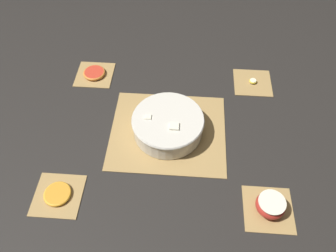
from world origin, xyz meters
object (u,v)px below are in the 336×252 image
Objects in this scene: fruit_salad_bowl at (168,124)px; grapefruit_slice at (94,73)px; apple_half at (270,205)px; orange_slice_whole at (57,194)px; banana_coin_single at (253,81)px.

fruit_salad_bowl is 0.42m from grapefruit_slice.
apple_half reaches higher than orange_slice_whole.
orange_slice_whole is 0.54m from grapefruit_slice.
banana_coin_single is at bearing 180.00° from grapefruit_slice.
grapefruit_slice is at bearing -40.05° from apple_half.
fruit_salad_bowl is 0.42m from orange_slice_whole.
banana_coin_single is (-0.00, -0.54, -0.02)m from apple_half.
orange_slice_whole is (0.64, 0.00, -0.02)m from apple_half.
apple_half is at bearing -180.00° from orange_slice_whole.
apple_half is at bearing 139.90° from fruit_salad_bowl.
grapefruit_slice is (0.00, -0.54, 0.00)m from orange_slice_whole.
apple_half is 0.64m from orange_slice_whole.
grapefruit_slice is (0.64, -0.54, -0.02)m from apple_half.
banana_coin_single is (-0.64, -0.54, -0.00)m from orange_slice_whole.
fruit_salad_bowl is 2.86× the size of apple_half.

